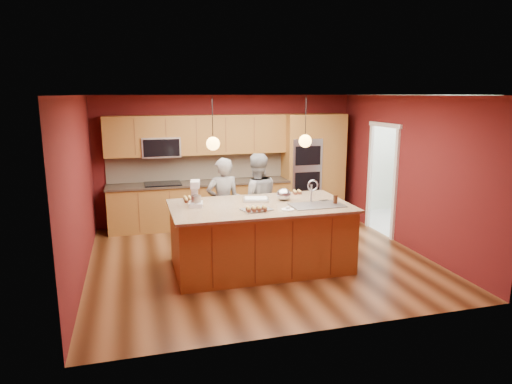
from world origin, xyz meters
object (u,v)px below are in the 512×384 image
object	(u,v)px
mixing_bowl	(284,194)
island	(261,235)
person_right	(256,200)
person_left	(223,204)
stand_mixer	(195,195)

from	to	relation	value
mixing_bowl	island	bearing A→B (deg)	-155.72
person_right	mixing_bowl	xyz separation A→B (m)	(0.23, -0.83, 0.27)
person_left	person_right	size ratio (longest dim) A/B	0.97
island	person_left	world-z (taller)	person_left
stand_mixer	person_right	bearing A→B (deg)	45.13
person_left	mixing_bowl	bearing A→B (deg)	131.22
island	stand_mixer	distance (m)	1.22
island	person_right	world-z (taller)	person_right
mixing_bowl	person_right	bearing A→B (deg)	105.57
island	mixing_bowl	xyz separation A→B (m)	(0.44, 0.20, 0.60)
island	person_right	bearing A→B (deg)	78.76
mixing_bowl	person_left	bearing A→B (deg)	135.20
person_right	mixing_bowl	world-z (taller)	person_right
person_right	mixing_bowl	distance (m)	0.91
person_left	mixing_bowl	size ratio (longest dim) A/B	6.85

